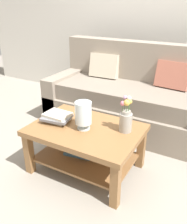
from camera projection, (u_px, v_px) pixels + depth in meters
The scene contains 7 objects.
ground_plane at pixel (96, 150), 2.75m from camera, with size 10.00×10.00×0.00m, color gray.
back_wall at pixel (152, 15), 3.49m from camera, with size 6.40×0.12×2.70m, color beige.
couch at pixel (133, 99), 3.17m from camera, with size 2.19×0.90×1.06m.
coffee_table at pixel (85, 140), 2.32m from camera, with size 1.02×0.72×0.47m.
book_stack_main at pixel (57, 117), 2.37m from camera, with size 0.30×0.25×0.08m.
glass_hurricane_vase at pixel (83, 114), 2.18m from camera, with size 0.15×0.15×0.26m.
flower_pitcher at pixel (126, 119), 2.15m from camera, with size 0.12×0.12×0.34m.
Camera 1 is at (1.11, -2.03, 1.55)m, focal length 39.00 mm.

